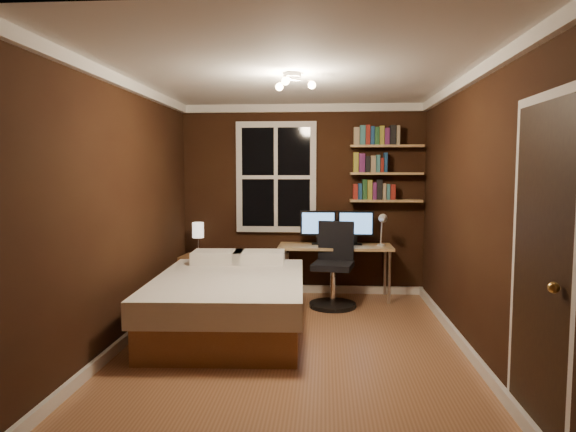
# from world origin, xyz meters

# --- Properties ---
(floor) EXTENTS (4.20, 4.20, 0.00)m
(floor) POSITION_xyz_m (0.00, 0.00, 0.00)
(floor) COLOR brown
(floor) RESTS_ON ground
(wall_back) EXTENTS (3.20, 0.04, 2.50)m
(wall_back) POSITION_xyz_m (0.00, 2.10, 1.25)
(wall_back) COLOR black
(wall_back) RESTS_ON ground
(wall_left) EXTENTS (0.04, 4.20, 2.50)m
(wall_left) POSITION_xyz_m (-1.60, 0.00, 1.25)
(wall_left) COLOR black
(wall_left) RESTS_ON ground
(wall_right) EXTENTS (0.04, 4.20, 2.50)m
(wall_right) POSITION_xyz_m (1.60, 0.00, 1.25)
(wall_right) COLOR black
(wall_right) RESTS_ON ground
(ceiling) EXTENTS (3.20, 4.20, 0.02)m
(ceiling) POSITION_xyz_m (0.00, 0.00, 2.50)
(ceiling) COLOR white
(ceiling) RESTS_ON wall_back
(window) EXTENTS (1.06, 0.06, 1.46)m
(window) POSITION_xyz_m (-0.35, 2.06, 1.55)
(window) COLOR silver
(window) RESTS_ON wall_back
(door) EXTENTS (0.03, 0.82, 2.05)m
(door) POSITION_xyz_m (1.59, -1.55, 1.02)
(door) COLOR black
(door) RESTS_ON ground
(door_knob) EXTENTS (0.06, 0.06, 0.06)m
(door_knob) POSITION_xyz_m (1.55, -1.85, 1.00)
(door_knob) COLOR tan
(door_knob) RESTS_ON door
(ceiling_fixture) EXTENTS (0.44, 0.44, 0.18)m
(ceiling_fixture) POSITION_xyz_m (0.00, -0.10, 2.40)
(ceiling_fixture) COLOR beige
(ceiling_fixture) RESTS_ON ceiling
(bookshelf_lower) EXTENTS (0.92, 0.22, 0.03)m
(bookshelf_lower) POSITION_xyz_m (1.08, 1.98, 1.25)
(bookshelf_lower) COLOR tan
(bookshelf_lower) RESTS_ON wall_back
(books_row_lower) EXTENTS (0.54, 0.16, 0.23)m
(books_row_lower) POSITION_xyz_m (1.08, 1.98, 1.38)
(books_row_lower) COLOR maroon
(books_row_lower) RESTS_ON bookshelf_lower
(bookshelf_middle) EXTENTS (0.92, 0.22, 0.03)m
(bookshelf_middle) POSITION_xyz_m (1.08, 1.98, 1.60)
(bookshelf_middle) COLOR tan
(bookshelf_middle) RESTS_ON wall_back
(books_row_middle) EXTENTS (0.42, 0.16, 0.23)m
(books_row_middle) POSITION_xyz_m (1.08, 1.98, 1.73)
(books_row_middle) COLOR navy
(books_row_middle) RESTS_ON bookshelf_middle
(bookshelf_upper) EXTENTS (0.92, 0.22, 0.03)m
(bookshelf_upper) POSITION_xyz_m (1.08, 1.98, 1.95)
(bookshelf_upper) COLOR tan
(bookshelf_upper) RESTS_ON wall_back
(books_row_upper) EXTENTS (0.54, 0.16, 0.23)m
(books_row_upper) POSITION_xyz_m (1.08, 1.98, 2.08)
(books_row_upper) COLOR #224F26
(books_row_upper) RESTS_ON bookshelf_upper
(bed) EXTENTS (1.58, 2.13, 0.70)m
(bed) POSITION_xyz_m (-0.67, 0.39, 0.30)
(bed) COLOR brown
(bed) RESTS_ON ground
(nightstand) EXTENTS (0.46, 0.46, 0.53)m
(nightstand) POSITION_xyz_m (-1.36, 1.85, 0.26)
(nightstand) COLOR brown
(nightstand) RESTS_ON ground
(bedside_lamp) EXTENTS (0.15, 0.15, 0.44)m
(bedside_lamp) POSITION_xyz_m (-1.36, 1.85, 0.74)
(bedside_lamp) COLOR white
(bedside_lamp) RESTS_ON nightstand
(radiator) EXTENTS (0.36, 0.13, 0.54)m
(radiator) POSITION_xyz_m (-0.36, 2.00, 0.27)
(radiator) COLOR silver
(radiator) RESTS_ON ground
(desk) EXTENTS (1.44, 0.54, 0.69)m
(desk) POSITION_xyz_m (0.43, 1.81, 0.62)
(desk) COLOR tan
(desk) RESTS_ON ground
(monitor_left) EXTENTS (0.46, 0.12, 0.44)m
(monitor_left) POSITION_xyz_m (0.21, 1.88, 0.90)
(monitor_left) COLOR black
(monitor_left) RESTS_ON desk
(monitor_right) EXTENTS (0.46, 0.12, 0.44)m
(monitor_right) POSITION_xyz_m (0.69, 1.88, 0.90)
(monitor_right) COLOR black
(monitor_right) RESTS_ON desk
(desk_lamp) EXTENTS (0.14, 0.32, 0.44)m
(desk_lamp) POSITION_xyz_m (1.01, 1.71, 0.91)
(desk_lamp) COLOR silver
(desk_lamp) RESTS_ON desk
(office_chair) EXTENTS (0.56, 0.56, 1.02)m
(office_chair) POSITION_xyz_m (0.41, 1.41, 0.39)
(office_chair) COLOR black
(office_chair) RESTS_ON ground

